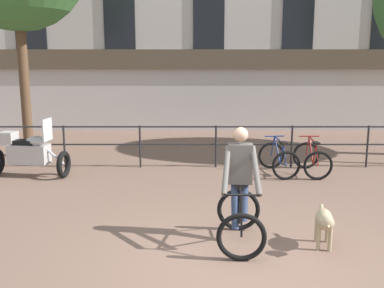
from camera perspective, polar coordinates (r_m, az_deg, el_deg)
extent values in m
plane|color=#7A5B4C|center=(6.32, 5.49, -14.51)|extent=(60.00, 60.00, 0.00)
cylinder|color=#232326|center=(11.53, -15.96, -0.31)|extent=(0.05, 0.05, 1.05)
cylinder|color=#232326|center=(11.16, -6.67, -0.32)|extent=(0.05, 0.05, 1.05)
cylinder|color=#232326|center=(11.10, 2.99, -0.32)|extent=(0.05, 0.05, 1.05)
cylinder|color=#232326|center=(11.36, 12.48, -0.31)|extent=(0.05, 0.05, 1.05)
cylinder|color=#232326|center=(11.91, 21.32, -0.29)|extent=(0.05, 0.05, 1.05)
cylinder|color=#232326|center=(11.02, 3.02, 2.20)|extent=(15.00, 0.04, 0.04)
cylinder|color=#232326|center=(11.09, 2.99, -0.05)|extent=(15.00, 0.04, 0.04)
cube|color=beige|center=(16.74, 2.04, 16.23)|extent=(18.00, 0.60, 8.43)
cube|color=brown|center=(16.32, 2.05, 10.69)|extent=(17.10, 0.12, 0.70)
cube|color=black|center=(17.41, -20.10, 16.79)|extent=(1.10, 0.06, 4.72)
cube|color=black|center=(16.65, -9.35, 17.59)|extent=(1.10, 0.06, 4.72)
cube|color=black|center=(16.46, 2.10, 17.79)|extent=(1.10, 0.06, 4.72)
cube|color=black|center=(16.87, 13.37, 17.35)|extent=(1.10, 0.06, 4.72)
torus|color=black|center=(6.18, 6.24, -11.68)|extent=(0.68, 0.11, 0.68)
torus|color=black|center=(7.21, 5.86, -8.29)|extent=(0.68, 0.11, 0.68)
cylinder|color=black|center=(6.50, 6.12, -8.27)|extent=(0.07, 0.49, 0.60)
cylinder|color=black|center=(6.82, 6.00, -7.62)|extent=(0.05, 0.23, 0.52)
cylinder|color=black|center=(6.51, 6.13, -5.87)|extent=(0.08, 0.66, 0.10)
cylinder|color=black|center=(7.01, 5.92, -9.08)|extent=(0.06, 0.44, 0.08)
cylinder|color=black|center=(7.02, 5.94, -6.85)|extent=(0.04, 0.27, 0.47)
cylinder|color=black|center=(6.18, 6.25, -9.07)|extent=(0.04, 0.23, 0.54)
cylinder|color=black|center=(6.19, 6.26, -6.46)|extent=(0.48, 0.06, 0.03)
cube|color=black|center=(6.83, 6.02, -5.17)|extent=(0.14, 0.25, 0.05)
cube|color=#56514C|center=(6.74, 6.07, -2.48)|extent=(0.37, 0.24, 0.60)
sphere|color=tan|center=(6.66, 6.15, 1.21)|extent=(0.22, 0.22, 0.22)
cylinder|color=#56514C|center=(6.42, 4.31, -3.27)|extent=(0.19, 0.72, 0.60)
cylinder|color=#56514C|center=(6.44, 8.06, -3.30)|extent=(0.10, 0.71, 0.60)
cylinder|color=navy|center=(6.82, 5.40, -7.82)|extent=(0.12, 0.31, 0.69)
cylinder|color=navy|center=(6.81, 6.60, -7.36)|extent=(0.16, 0.32, 0.58)
ellipsoid|color=tan|center=(6.84, 16.35, -9.13)|extent=(0.32, 0.53, 0.28)
cylinder|color=tan|center=(6.65, 16.55, -9.55)|extent=(0.18, 0.18, 0.16)
sphere|color=tan|center=(6.48, 16.74, -9.57)|extent=(0.19, 0.19, 0.19)
cone|color=tan|center=(6.41, 16.83, -9.95)|extent=(0.12, 0.13, 0.10)
cylinder|color=tan|center=(7.10, 16.10, -7.88)|extent=(0.08, 0.17, 0.10)
cylinder|color=tan|center=(6.77, 15.72, -11.45)|extent=(0.06, 0.06, 0.36)
cylinder|color=tan|center=(6.79, 17.06, -11.46)|extent=(0.06, 0.06, 0.36)
cylinder|color=tan|center=(7.06, 15.45, -10.47)|extent=(0.06, 0.06, 0.36)
cylinder|color=tan|center=(7.08, 16.73, -10.49)|extent=(0.06, 0.06, 0.36)
torus|color=black|center=(10.59, -16.04, -2.50)|extent=(0.20, 0.63, 0.62)
cube|color=#B7B2AD|center=(10.90, -20.04, -1.19)|extent=(0.94, 0.52, 0.44)
ellipsoid|color=#B7B2AD|center=(10.75, -19.19, 0.34)|extent=(0.52, 0.38, 0.24)
cube|color=black|center=(10.90, -20.66, 0.22)|extent=(0.60, 0.37, 0.10)
cylinder|color=#B2B2B7|center=(10.63, -17.11, -1.49)|extent=(0.46, 0.12, 0.41)
cube|color=silver|center=(10.58, -17.98, 1.74)|extent=(0.09, 0.44, 0.50)
cube|color=#B7B2AD|center=(11.06, -22.34, 0.72)|extent=(0.37, 0.40, 0.28)
torus|color=black|center=(11.17, 9.97, -1.43)|extent=(0.66, 0.16, 0.66)
torus|color=black|center=(10.21, 11.82, -2.69)|extent=(0.66, 0.16, 0.66)
cylinder|color=navy|center=(10.75, 10.70, -0.69)|extent=(0.10, 0.47, 0.58)
cylinder|color=navy|center=(10.46, 11.25, -1.22)|extent=(0.06, 0.22, 0.51)
cylinder|color=navy|center=(10.61, 10.91, 0.51)|extent=(0.12, 0.63, 0.10)
cylinder|color=navy|center=(10.41, 11.41, -2.55)|extent=(0.09, 0.42, 0.07)
cylinder|color=navy|center=(10.26, 11.64, -1.33)|extent=(0.06, 0.25, 0.46)
cylinder|color=navy|center=(11.03, 10.17, -0.24)|extent=(0.06, 0.21, 0.52)
cylinder|color=navy|center=(10.90, 10.37, 0.98)|extent=(0.48, 0.10, 0.03)
cube|color=black|center=(10.32, 11.48, 0.12)|extent=(0.15, 0.25, 0.05)
torus|color=black|center=(11.36, 14.22, -1.40)|extent=(0.66, 0.06, 0.66)
torus|color=black|center=(10.37, 15.66, -2.65)|extent=(0.66, 0.06, 0.66)
cylinder|color=maroon|center=(10.92, 14.81, -0.68)|extent=(0.03, 0.47, 0.58)
cylinder|color=maroon|center=(10.63, 15.24, -1.20)|extent=(0.03, 0.22, 0.51)
cylinder|color=maroon|center=(10.79, 15.01, 0.50)|extent=(0.04, 0.63, 0.10)
cylinder|color=maroon|center=(10.57, 15.34, -2.51)|extent=(0.03, 0.42, 0.07)
cylinder|color=maroon|center=(10.43, 15.55, -1.32)|extent=(0.02, 0.25, 0.46)
cylinder|color=maroon|center=(11.22, 14.40, -0.23)|extent=(0.03, 0.21, 0.52)
cylinder|color=maroon|center=(11.08, 14.59, 0.97)|extent=(0.48, 0.03, 0.03)
cube|color=black|center=(10.49, 15.45, 0.12)|extent=(0.12, 0.24, 0.05)
cylinder|color=brown|center=(12.94, -20.59, 7.56)|extent=(0.26, 0.26, 4.16)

